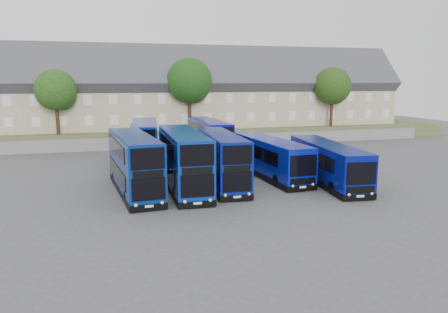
# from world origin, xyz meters

# --- Properties ---
(ground) EXTENTS (120.00, 120.00, 0.00)m
(ground) POSITION_xyz_m (0.00, 0.00, 0.00)
(ground) COLOR #47474C
(ground) RESTS_ON ground
(retaining_wall) EXTENTS (70.00, 0.40, 1.50)m
(retaining_wall) POSITION_xyz_m (0.00, 24.00, 0.75)
(retaining_wall) COLOR slate
(retaining_wall) RESTS_ON ground
(earth_bank) EXTENTS (80.00, 20.00, 2.00)m
(earth_bank) POSITION_xyz_m (0.00, 34.00, 1.00)
(earth_bank) COLOR #455630
(earth_bank) RESTS_ON ground
(terrace_row) EXTENTS (60.00, 10.40, 11.20)m
(terrace_row) POSITION_xyz_m (3.00, 30.00, 6.60)
(terrace_row) COLOR tan
(terrace_row) RESTS_ON earth_bank
(dd_front_left) EXTENTS (3.52, 11.08, 4.33)m
(dd_front_left) POSITION_xyz_m (-6.65, 2.74, 2.13)
(dd_front_left) COLOR navy
(dd_front_left) RESTS_ON ground
(dd_front_mid) EXTENTS (2.74, 11.24, 4.45)m
(dd_front_mid) POSITION_xyz_m (-2.91, 2.78, 2.19)
(dd_front_mid) COLOR #082E9A
(dd_front_mid) RESTS_ON ground
(dd_front_right) EXTENTS (2.87, 10.55, 4.15)m
(dd_front_right) POSITION_xyz_m (0.21, 3.22, 2.04)
(dd_front_right) COLOR navy
(dd_front_right) RESTS_ON ground
(dd_rear_left) EXTENTS (3.53, 10.84, 4.23)m
(dd_rear_left) POSITION_xyz_m (-4.86, 14.00, 2.08)
(dd_rear_left) COLOR #082892
(dd_rear_left) RESTS_ON ground
(dd_rear_right) EXTENTS (2.67, 10.50, 4.15)m
(dd_rear_right) POSITION_xyz_m (2.04, 14.98, 2.03)
(dd_rear_right) COLOR #09089F
(dd_rear_right) RESTS_ON ground
(coach_east_a) EXTENTS (3.28, 12.20, 3.30)m
(coach_east_a) POSITION_xyz_m (5.22, 5.40, 1.62)
(coach_east_a) COLOR #0919A7
(coach_east_a) RESTS_ON ground
(coach_east_b) EXTENTS (3.66, 12.06, 3.25)m
(coach_east_b) POSITION_xyz_m (8.89, 1.81, 1.59)
(coach_east_b) COLOR #071181
(coach_east_b) RESTS_ON ground
(tree_west) EXTENTS (4.80, 4.80, 7.65)m
(tree_west) POSITION_xyz_m (-13.85, 25.10, 7.05)
(tree_west) COLOR #382314
(tree_west) RESTS_ON earth_bank
(tree_mid) EXTENTS (5.76, 5.76, 9.18)m
(tree_mid) POSITION_xyz_m (2.15, 25.60, 8.07)
(tree_mid) COLOR #382314
(tree_mid) RESTS_ON earth_bank
(tree_east) EXTENTS (5.12, 5.12, 8.16)m
(tree_east) POSITION_xyz_m (22.15, 25.10, 7.39)
(tree_east) COLOR #382314
(tree_east) RESTS_ON earth_bank
(tree_far) EXTENTS (5.44, 5.44, 8.67)m
(tree_far) POSITION_xyz_m (28.15, 32.10, 7.73)
(tree_far) COLOR #382314
(tree_far) RESTS_ON earth_bank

